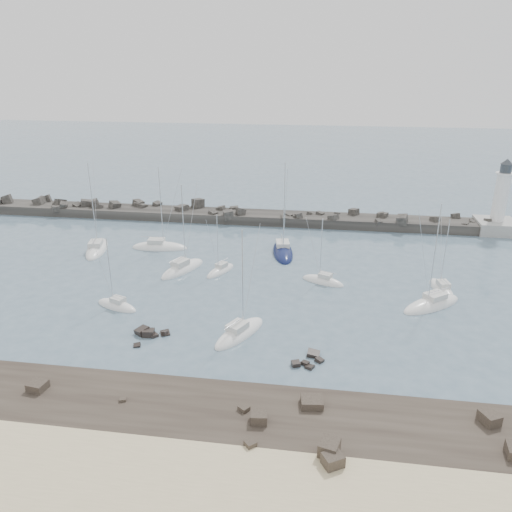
{
  "coord_description": "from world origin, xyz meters",
  "views": [
    {
      "loc": [
        15.19,
        -57.28,
        30.42
      ],
      "look_at": [
        5.06,
        12.0,
        2.84
      ],
      "focal_mm": 35.0,
      "sensor_mm": 36.0,
      "label": 1
    }
  ],
  "objects_px": {
    "sailboat_5": "(221,271)",
    "sailboat_3": "(159,248)",
    "sailboat_8": "(323,281)",
    "sailboat_7": "(283,252)",
    "sailboat_9": "(441,289)",
    "sailboat_4": "(117,306)",
    "sailboat_2": "(183,269)",
    "lighthouse": "(497,216)",
    "sailboat_1": "(97,249)",
    "sailboat_10": "(432,305)",
    "sailboat_6": "(240,334)"
  },
  "relations": [
    {
      "from": "sailboat_1",
      "to": "sailboat_8",
      "type": "distance_m",
      "value": 39.48
    },
    {
      "from": "sailboat_4",
      "to": "sailboat_9",
      "type": "bearing_deg",
      "value": 14.89
    },
    {
      "from": "sailboat_2",
      "to": "sailboat_10",
      "type": "bearing_deg",
      "value": -10.75
    },
    {
      "from": "sailboat_8",
      "to": "sailboat_9",
      "type": "bearing_deg",
      "value": -0.95
    },
    {
      "from": "sailboat_4",
      "to": "sailboat_6",
      "type": "bearing_deg",
      "value": -15.05
    },
    {
      "from": "lighthouse",
      "to": "sailboat_4",
      "type": "distance_m",
      "value": 70.81
    },
    {
      "from": "sailboat_7",
      "to": "sailboat_6",
      "type": "bearing_deg",
      "value": -95.23
    },
    {
      "from": "sailboat_8",
      "to": "sailboat_5",
      "type": "bearing_deg",
      "value": 174.07
    },
    {
      "from": "sailboat_4",
      "to": "sailboat_5",
      "type": "height_order",
      "value": "sailboat_4"
    },
    {
      "from": "sailboat_8",
      "to": "sailboat_4",
      "type": "bearing_deg",
      "value": -156.16
    },
    {
      "from": "sailboat_1",
      "to": "sailboat_9",
      "type": "xyz_separation_m",
      "value": [
        55.38,
        -8.09,
        -0.0
      ]
    },
    {
      "from": "sailboat_2",
      "to": "sailboat_1",
      "type": "bearing_deg",
      "value": 159.28
    },
    {
      "from": "sailboat_5",
      "to": "sailboat_8",
      "type": "height_order",
      "value": "sailboat_8"
    },
    {
      "from": "sailboat_5",
      "to": "sailboat_6",
      "type": "distance_m",
      "value": 19.15
    },
    {
      "from": "sailboat_5",
      "to": "sailboat_1",
      "type": "bearing_deg",
      "value": 164.95
    },
    {
      "from": "sailboat_3",
      "to": "sailboat_8",
      "type": "bearing_deg",
      "value": -19.77
    },
    {
      "from": "sailboat_3",
      "to": "sailboat_8",
      "type": "xyz_separation_m",
      "value": [
        28.35,
        -10.19,
        -0.0
      ]
    },
    {
      "from": "lighthouse",
      "to": "sailboat_2",
      "type": "bearing_deg",
      "value": -153.57
    },
    {
      "from": "sailboat_7",
      "to": "sailboat_3",
      "type": "bearing_deg",
      "value": -177.52
    },
    {
      "from": "sailboat_2",
      "to": "sailboat_6",
      "type": "distance_m",
      "value": 21.61
    },
    {
      "from": "sailboat_5",
      "to": "sailboat_6",
      "type": "xyz_separation_m",
      "value": [
        6.19,
        -18.12,
        0.01
      ]
    },
    {
      "from": "lighthouse",
      "to": "sailboat_10",
      "type": "relative_size",
      "value": 0.96
    },
    {
      "from": "sailboat_3",
      "to": "sailboat_7",
      "type": "bearing_deg",
      "value": 2.48
    },
    {
      "from": "sailboat_3",
      "to": "sailboat_4",
      "type": "height_order",
      "value": "sailboat_3"
    },
    {
      "from": "sailboat_3",
      "to": "sailboat_7",
      "type": "distance_m",
      "value": 21.39
    },
    {
      "from": "sailboat_7",
      "to": "sailboat_9",
      "type": "bearing_deg",
      "value": -25.71
    },
    {
      "from": "sailboat_5",
      "to": "sailboat_7",
      "type": "xyz_separation_m",
      "value": [
        8.72,
        9.49,
        0.02
      ]
    },
    {
      "from": "sailboat_1",
      "to": "sailboat_6",
      "type": "bearing_deg",
      "value": -39.79
    },
    {
      "from": "sailboat_3",
      "to": "sailboat_5",
      "type": "height_order",
      "value": "sailboat_3"
    },
    {
      "from": "sailboat_2",
      "to": "sailboat_3",
      "type": "distance_m",
      "value": 11.06
    },
    {
      "from": "sailboat_4",
      "to": "sailboat_5",
      "type": "relative_size",
      "value": 1.02
    },
    {
      "from": "sailboat_2",
      "to": "sailboat_6",
      "type": "xyz_separation_m",
      "value": [
        12.16,
        -17.87,
        -0.02
      ]
    },
    {
      "from": "sailboat_5",
      "to": "sailboat_3",
      "type": "bearing_deg",
      "value": 145.91
    },
    {
      "from": "sailboat_1",
      "to": "sailboat_5",
      "type": "distance_m",
      "value": 23.81
    },
    {
      "from": "sailboat_1",
      "to": "sailboat_7",
      "type": "bearing_deg",
      "value": 5.94
    },
    {
      "from": "sailboat_3",
      "to": "sailboat_5",
      "type": "bearing_deg",
      "value": -34.09
    },
    {
      "from": "sailboat_4",
      "to": "sailboat_6",
      "type": "relative_size",
      "value": 0.74
    },
    {
      "from": "sailboat_7",
      "to": "lighthouse",
      "type": "bearing_deg",
      "value": 23.45
    },
    {
      "from": "sailboat_6",
      "to": "sailboat_8",
      "type": "relative_size",
      "value": 1.32
    },
    {
      "from": "sailboat_4",
      "to": "sailboat_7",
      "type": "xyz_separation_m",
      "value": [
        19.81,
        22.96,
        0.01
      ]
    },
    {
      "from": "sailboat_6",
      "to": "sailboat_7",
      "type": "distance_m",
      "value": 27.72
    },
    {
      "from": "sailboat_6",
      "to": "sailboat_7",
      "type": "height_order",
      "value": "sailboat_7"
    },
    {
      "from": "sailboat_2",
      "to": "sailboat_3",
      "type": "height_order",
      "value": "sailboat_3"
    },
    {
      "from": "lighthouse",
      "to": "sailboat_10",
      "type": "bearing_deg",
      "value": -117.38
    },
    {
      "from": "lighthouse",
      "to": "sailboat_8",
      "type": "relative_size",
      "value": 1.38
    },
    {
      "from": "sailboat_2",
      "to": "sailboat_9",
      "type": "relative_size",
      "value": 1.29
    },
    {
      "from": "sailboat_4",
      "to": "sailboat_1",
      "type": "bearing_deg",
      "value": 121.19
    },
    {
      "from": "sailboat_4",
      "to": "sailboat_10",
      "type": "xyz_separation_m",
      "value": [
        41.23,
        6.36,
        0.0
      ]
    },
    {
      "from": "sailboat_3",
      "to": "sailboat_7",
      "type": "xyz_separation_m",
      "value": [
        21.37,
        0.93,
        0.01
      ]
    },
    {
      "from": "sailboat_1",
      "to": "sailboat_3",
      "type": "relative_size",
      "value": 1.05
    }
  ]
}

